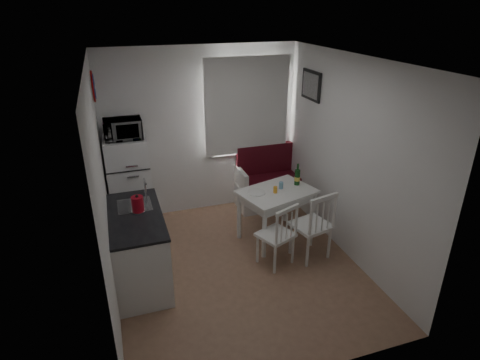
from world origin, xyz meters
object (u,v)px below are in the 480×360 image
(wine_bottle, at_px, (297,174))
(fridge, at_px, (130,185))
(chair_right, at_px, (315,220))
(bench, at_px, (278,185))
(dining_table, at_px, (277,196))
(microwave, at_px, (123,129))
(chair_left, at_px, (279,230))
(kettle, at_px, (138,204))
(kitchen_counter, at_px, (139,247))

(wine_bottle, bearing_deg, fridge, 160.83)
(chair_right, bearing_deg, bench, 69.44)
(dining_table, distance_m, microwave, 2.29)
(chair_right, bearing_deg, wine_bottle, 69.43)
(dining_table, distance_m, chair_left, 0.72)
(fridge, bearing_deg, dining_table, -24.84)
(dining_table, height_order, kettle, kettle)
(fridge, height_order, wine_bottle, fridge)
(bench, height_order, dining_table, bench)
(dining_table, bearing_deg, chair_left, -127.16)
(chair_left, bearing_deg, chair_right, -24.20)
(microwave, bearing_deg, dining_table, -23.60)
(kitchen_counter, distance_m, kettle, 0.56)
(chair_left, xyz_separation_m, chair_right, (0.50, -0.01, 0.06))
(chair_left, relative_size, chair_right, 0.97)
(kitchen_counter, bearing_deg, wine_bottle, 11.17)
(kettle, bearing_deg, chair_left, -11.78)
(chair_right, height_order, wine_bottle, wine_bottle)
(chair_left, bearing_deg, kitchen_counter, 146.71)
(chair_right, height_order, fridge, fridge)
(chair_left, height_order, kettle, kettle)
(chair_left, xyz_separation_m, fridge, (-1.68, 1.55, 0.18))
(fridge, height_order, microwave, microwave)
(microwave, bearing_deg, wine_bottle, -18.04)
(kitchen_counter, xyz_separation_m, chair_left, (1.70, -0.31, 0.09))
(kitchen_counter, height_order, dining_table, kitchen_counter)
(dining_table, relative_size, kettle, 5.20)
(chair_right, bearing_deg, fridge, 131.15)
(bench, distance_m, kettle, 2.79)
(kettle, xyz_separation_m, wine_bottle, (2.25, 0.42, -0.10))
(bench, xyz_separation_m, fridge, (-2.39, -0.11, 0.39))
(chair_left, distance_m, wine_bottle, 1.04)
(fridge, bearing_deg, kettle, -88.58)
(chair_right, relative_size, fridge, 0.38)
(dining_table, bearing_deg, kitchen_counter, 173.86)
(dining_table, height_order, chair_right, chair_right)
(kitchen_counter, bearing_deg, kettle, 35.94)
(chair_left, bearing_deg, bench, 43.67)
(kitchen_counter, height_order, kettle, kitchen_counter)
(dining_table, relative_size, chair_left, 2.17)
(chair_left, distance_m, microwave, 2.48)
(kitchen_counter, height_order, bench, kitchen_counter)
(microwave, relative_size, wine_bottle, 1.57)
(dining_table, distance_m, wine_bottle, 0.44)
(bench, relative_size, dining_table, 1.22)
(bench, bearing_deg, fridge, -177.30)
(bench, xyz_separation_m, kettle, (-2.36, -1.32, 0.68))
(kettle, bearing_deg, chair_right, -9.35)
(kitchen_counter, relative_size, kettle, 5.94)
(dining_table, bearing_deg, bench, 48.63)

